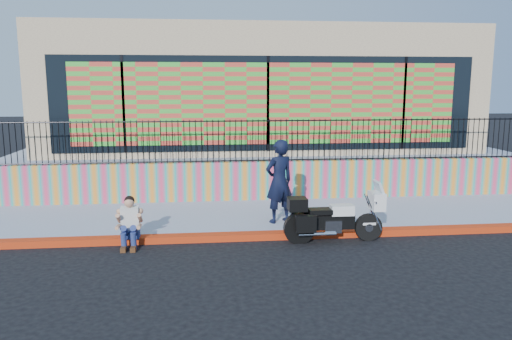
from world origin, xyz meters
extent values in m
plane|color=black|center=(0.00, 0.00, 0.00)|extent=(90.00, 90.00, 0.00)
cube|color=#B1280C|center=(0.00, 0.00, 0.07)|extent=(16.00, 0.30, 0.15)
cube|color=gray|center=(0.00, 1.65, 0.07)|extent=(16.00, 3.00, 0.15)
cube|color=#E13B64|center=(0.00, 3.25, 0.70)|extent=(16.00, 0.20, 1.10)
cube|color=gray|center=(0.00, 8.35, 0.62)|extent=(16.00, 10.00, 1.25)
cube|color=tan|center=(0.00, 8.15, 3.25)|extent=(14.00, 8.00, 4.00)
cube|color=black|center=(0.00, 4.13, 2.85)|extent=(12.60, 0.04, 2.80)
cube|color=#D0402E|center=(0.00, 4.10, 2.85)|extent=(11.48, 0.02, 2.40)
cylinder|color=black|center=(1.68, -0.35, 0.30)|extent=(0.61, 0.13, 0.61)
cylinder|color=black|center=(0.12, -0.35, 0.30)|extent=(0.61, 0.13, 0.61)
cube|color=black|center=(0.90, -0.35, 0.46)|extent=(0.87, 0.26, 0.31)
cube|color=silver|center=(0.85, -0.35, 0.37)|extent=(0.37, 0.31, 0.28)
cube|color=white|center=(1.06, -0.35, 0.72)|extent=(0.50, 0.29, 0.22)
cube|color=black|center=(0.57, -0.35, 0.70)|extent=(0.50, 0.31, 0.11)
cube|color=white|center=(1.84, -0.35, 0.90)|extent=(0.28, 0.48, 0.39)
cube|color=silver|center=(1.88, -0.35, 1.19)|extent=(0.17, 0.42, 0.31)
cube|color=black|center=(0.07, -0.35, 0.87)|extent=(0.40, 0.39, 0.28)
cube|color=black|center=(0.21, -0.63, 0.50)|extent=(0.44, 0.17, 0.37)
cube|color=black|center=(0.21, -0.07, 0.50)|extent=(0.44, 0.17, 0.37)
cube|color=white|center=(1.68, -0.35, 0.39)|extent=(0.29, 0.15, 0.06)
imported|color=black|center=(-0.15, 0.82, 1.15)|extent=(0.86, 0.73, 2.00)
cube|color=navy|center=(-3.52, -0.08, 0.24)|extent=(0.36, 0.28, 0.18)
cube|color=silver|center=(-3.52, -0.12, 0.59)|extent=(0.38, 0.27, 0.54)
sphere|color=tan|center=(-3.52, -0.16, 0.95)|extent=(0.21, 0.21, 0.21)
cube|color=#472814|center=(-3.62, -0.52, 0.05)|extent=(0.11, 0.26, 0.10)
cube|color=#472814|center=(-3.42, -0.52, 0.05)|extent=(0.11, 0.26, 0.10)
camera|label=1|loc=(-1.93, -10.69, 3.44)|focal=35.00mm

